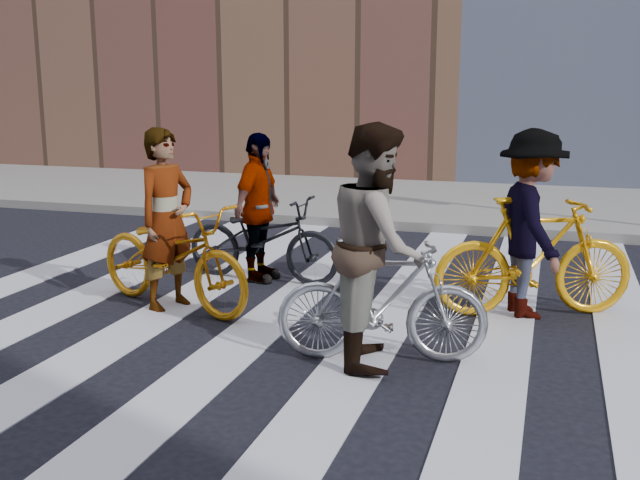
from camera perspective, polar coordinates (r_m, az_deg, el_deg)
The scene contains 11 objects.
ground at distance 6.95m, azimuth -0.41°, elevation -7.18°, with size 100.00×100.00×0.00m, color black.
sidewalk_far at distance 14.07m, azimuth 8.96°, elevation 2.83°, with size 100.00×5.00×0.15m, color slate.
zebra_crosswalk at distance 6.95m, azimuth -0.41°, elevation -7.13°, with size 8.25×10.00×0.01m.
bike_yellow_left at distance 7.74m, azimuth -11.17°, elevation -1.20°, with size 0.72×2.08×1.09m, color #CB7A0B.
bike_silver_mid at distance 6.16m, azimuth 4.77°, elevation -4.64°, with size 0.49×1.73×1.04m, color #A4A8AD.
bike_yellow_right at distance 7.62m, azimuth 16.00°, elevation -1.25°, with size 0.56×1.98×1.19m, color #F5A30D.
bike_dark_rear at distance 8.68m, azimuth -4.40°, elevation 0.10°, with size 0.66×1.90×1.00m, color black.
rider_left at distance 7.69m, azimuth -11.61°, elevation 1.54°, with size 0.67×0.44×1.84m, color slate.
rider_mid at distance 6.06m, azimuth 4.38°, elevation -0.39°, with size 0.96×0.75×1.97m, color slate.
rider_right at distance 7.56m, azimuth 15.77°, elevation 1.18°, with size 1.19×0.68×1.84m, color slate.
rider_rear at distance 8.63m, azimuth -4.74°, elevation 2.46°, with size 1.01×0.42×1.72m, color slate.
Camera 1 is at (2.01, -6.25, 2.28)m, focal length 42.00 mm.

